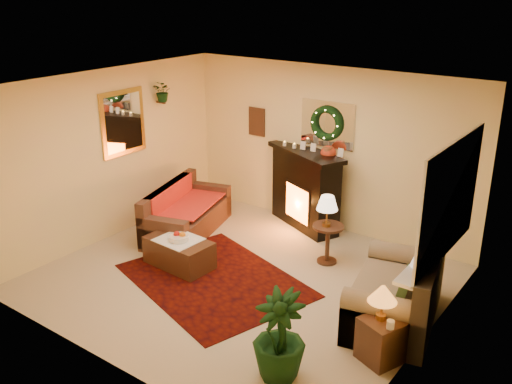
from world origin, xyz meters
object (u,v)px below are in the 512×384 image
Objects in this scene: loveseat at (396,288)px; sofa at (187,207)px; fireplace at (305,194)px; side_table_round at (328,241)px; coffee_table at (179,252)px; end_table_square at (381,338)px.

sofa is at bearing 161.33° from loveseat.
side_table_round is (0.95, -0.93, -0.23)m from fireplace.
fireplace reaches higher than coffee_table.
loveseat is 1.59m from side_table_round.
sofa is at bearing -111.70° from fireplace.
end_table_square is 0.51× the size of coffee_table.
loveseat is 3.25× the size of end_table_square.
sofa reaches higher than side_table_round.
end_table_square is at bearing -21.65° from fireplace.
end_table_square is (2.51, -2.55, -0.28)m from fireplace.
end_table_square is at bearing -2.25° from coffee_table.
sofa is 1.16m from coffee_table.
end_table_square reaches higher than coffee_table.
end_table_square is 3.21m from coffee_table.
side_table_round is 2.26m from end_table_square.
fireplace reaches higher than side_table_round.
end_table_square is at bearing -46.19° from side_table_round.
end_table_square is (1.56, -1.63, -0.05)m from side_table_round.
coffee_table is at bearing -140.95° from side_table_round.
side_table_round is at bearing -20.52° from fireplace.
side_table_round is at bearing 133.81° from end_table_square.
end_table_square is (3.87, -1.22, -0.16)m from sofa.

